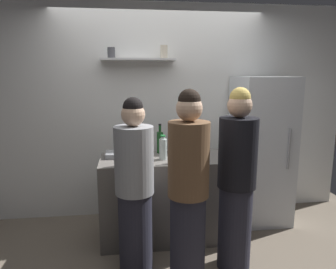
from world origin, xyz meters
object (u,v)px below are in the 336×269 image
at_px(utensil_holder, 195,148).
at_px(water_bottle_plastic, 163,149).
at_px(refrigerator, 261,150).
at_px(baking_pan, 122,154).
at_px(wine_bottle_dark_glass, 183,152).
at_px(wine_bottle_green_glass, 160,142).
at_px(person_grey_hoodie, 135,189).
at_px(person_blonde, 236,182).
at_px(wine_bottle_amber_glass, 129,153).
at_px(person_brown_jacket, 188,191).

xyz_separation_m(utensil_holder, water_bottle_plastic, (-0.38, -0.24, 0.06)).
relative_size(refrigerator, utensil_holder, 8.46).
height_order(baking_pan, utensil_holder, utensil_holder).
xyz_separation_m(wine_bottle_dark_glass, wine_bottle_green_glass, (-0.19, 0.41, 0.03)).
relative_size(baking_pan, person_grey_hoodie, 0.21).
bearing_deg(person_blonde, wine_bottle_dark_glass, 8.28).
distance_m(water_bottle_plastic, person_grey_hoodie, 0.65).
height_order(baking_pan, person_grey_hoodie, person_grey_hoodie).
bearing_deg(person_grey_hoodie, wine_bottle_amber_glass, 164.89).
bearing_deg(wine_bottle_amber_glass, wine_bottle_green_glass, 51.27).
relative_size(water_bottle_plastic, person_brown_jacket, 0.15).
distance_m(wine_bottle_amber_glass, water_bottle_plastic, 0.38).
relative_size(wine_bottle_amber_glass, person_grey_hoodie, 0.20).
xyz_separation_m(baking_pan, wine_bottle_dark_glass, (0.61, -0.31, 0.08)).
relative_size(person_grey_hoodie, person_blonde, 0.95).
height_order(refrigerator, wine_bottle_green_glass, refrigerator).
relative_size(wine_bottle_amber_glass, person_blonde, 0.19).
relative_size(wine_bottle_green_glass, person_brown_jacket, 0.20).
bearing_deg(refrigerator, wine_bottle_green_glass, -175.74).
distance_m(wine_bottle_dark_glass, wine_bottle_green_glass, 0.45).
height_order(wine_bottle_dark_glass, person_grey_hoodie, person_grey_hoodie).
distance_m(utensil_holder, wine_bottle_amber_glass, 0.84).
height_order(wine_bottle_dark_glass, wine_bottle_green_glass, wine_bottle_green_glass).
distance_m(utensil_holder, wine_bottle_green_glass, 0.40).
xyz_separation_m(wine_bottle_dark_glass, wine_bottle_amber_glass, (-0.53, -0.03, 0.02)).
bearing_deg(person_brown_jacket, person_grey_hoodie, 133.81).
bearing_deg(wine_bottle_dark_glass, wine_bottle_green_glass, 114.45).
xyz_separation_m(wine_bottle_dark_glass, person_brown_jacket, (-0.06, -0.60, -0.18)).
bearing_deg(person_blonde, person_grey_hoodie, 51.96).
height_order(wine_bottle_green_glass, person_brown_jacket, person_brown_jacket).
bearing_deg(baking_pan, wine_bottle_green_glass, 13.56).
bearing_deg(person_blonde, wine_bottle_amber_glass, 31.95).
distance_m(water_bottle_plastic, person_brown_jacket, 0.76).
height_order(baking_pan, wine_bottle_green_glass, wine_bottle_green_glass).
height_order(utensil_holder, person_brown_jacket, person_brown_jacket).
relative_size(baking_pan, wine_bottle_green_glass, 1.03).
bearing_deg(wine_bottle_green_glass, wine_bottle_dark_glass, -65.55).
distance_m(refrigerator, baking_pan, 1.66).
distance_m(wine_bottle_amber_glass, person_brown_jacket, 0.77).
height_order(wine_bottle_amber_glass, water_bottle_plastic, wine_bottle_amber_glass).
bearing_deg(wine_bottle_dark_glass, person_grey_hoodie, -142.08).
xyz_separation_m(baking_pan, wine_bottle_amber_glass, (0.07, -0.33, 0.10)).
xyz_separation_m(baking_pan, person_blonde, (1.01, -0.76, -0.10)).
distance_m(baking_pan, person_grey_hoodie, 0.71).
relative_size(utensil_holder, wine_bottle_dark_glass, 0.75).
relative_size(utensil_holder, wine_bottle_green_glass, 0.62).
xyz_separation_m(wine_bottle_dark_glass, person_blonde, (0.41, -0.45, -0.18)).
bearing_deg(wine_bottle_amber_glass, water_bottle_plastic, 24.35).
height_order(water_bottle_plastic, person_blonde, person_blonde).
bearing_deg(refrigerator, person_brown_jacket, -135.10).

